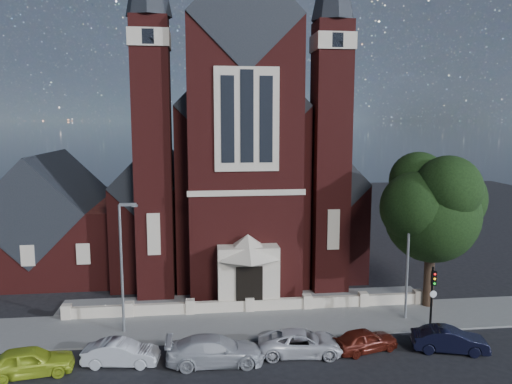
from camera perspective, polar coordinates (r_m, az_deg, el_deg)
ground at (r=42.92m, az=-1.96°, el=-9.38°), size 120.00×120.00×0.00m
pavement_strip at (r=33.10m, az=-0.38°, el=-14.82°), size 60.00×5.00×0.12m
forecourt_paving at (r=36.80m, az=-1.09°, el=-12.41°), size 26.00×3.00×0.14m
forecourt_wall at (r=34.94m, az=-0.75°, el=-13.55°), size 24.00×0.40×0.90m
church at (r=49.08m, az=-2.78°, el=2.59°), size 20.01×34.90×29.20m
parish_hall at (r=46.44m, az=-22.43°, el=-3.54°), size 12.00×12.20×10.24m
street_tree at (r=35.82m, az=19.85°, el=-1.92°), size 6.40×6.60×10.70m
street_lamp_left at (r=31.26m, az=-14.97°, el=-7.57°), size 1.16×0.22×8.09m
street_lamp_right at (r=33.74m, az=17.12°, el=-6.50°), size 1.16×0.22×8.09m
traffic_signal at (r=33.31m, az=19.54°, el=-10.41°), size 0.28×0.42×4.00m
car_lime_van at (r=29.26m, az=-24.46°, el=-17.21°), size 4.60×2.49×1.48m
car_silver_a at (r=28.82m, az=-15.16°, el=-17.32°), size 4.13×1.83×1.32m
car_silver_b at (r=28.03m, az=-4.71°, el=-17.59°), size 5.25×2.20×1.51m
car_white_suv at (r=29.10m, az=5.24°, el=-16.77°), size 5.01×2.63×1.35m
car_dark_red at (r=30.00m, az=12.35°, el=-16.20°), size 4.06×2.48×1.29m
car_navy at (r=31.26m, az=21.25°, el=-15.48°), size 4.36×2.45×1.36m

